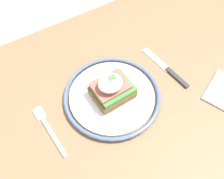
{
  "coord_description": "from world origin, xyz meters",
  "views": [
    {
      "loc": [
        -0.17,
        -0.19,
        1.23
      ],
      "look_at": [
        -0.01,
        0.05,
        0.79
      ],
      "focal_mm": 35.0,
      "sensor_mm": 36.0,
      "label": 1
    }
  ],
  "objects_px": {
    "sandwich": "(112,88)",
    "fork": "(48,128)",
    "knife": "(168,70)",
    "plate": "(112,95)"
  },
  "relations": [
    {
      "from": "sandwich",
      "to": "fork",
      "type": "height_order",
      "value": "sandwich"
    },
    {
      "from": "sandwich",
      "to": "knife",
      "type": "distance_m",
      "value": 0.19
    },
    {
      "from": "sandwich",
      "to": "fork",
      "type": "xyz_separation_m",
      "value": [
        -0.17,
        0.01,
        -0.04
      ]
    },
    {
      "from": "sandwich",
      "to": "knife",
      "type": "bearing_deg",
      "value": -4.18
    },
    {
      "from": "knife",
      "to": "fork",
      "type": "bearing_deg",
      "value": 176.38
    },
    {
      "from": "plate",
      "to": "sandwich",
      "type": "xyz_separation_m",
      "value": [
        -0.0,
        -0.0,
        0.03
      ]
    },
    {
      "from": "fork",
      "to": "sandwich",
      "type": "bearing_deg",
      "value": -3.05
    },
    {
      "from": "fork",
      "to": "knife",
      "type": "relative_size",
      "value": 0.86
    },
    {
      "from": "plate",
      "to": "knife",
      "type": "relative_size",
      "value": 1.41
    },
    {
      "from": "fork",
      "to": "knife",
      "type": "distance_m",
      "value": 0.35
    }
  ]
}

